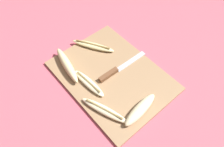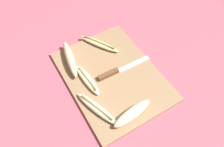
% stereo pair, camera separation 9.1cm
% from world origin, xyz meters
% --- Properties ---
extents(ground_plane, '(4.00, 4.00, 0.00)m').
position_xyz_m(ground_plane, '(0.00, 0.00, 0.00)').
color(ground_plane, '#C65160').
extents(cutting_board, '(0.49, 0.36, 0.01)m').
position_xyz_m(cutting_board, '(0.00, 0.00, 0.01)').
color(cutting_board, '#997551').
rests_on(cutting_board, ground_plane).
extents(knife, '(0.03, 0.25, 0.02)m').
position_xyz_m(knife, '(-0.00, 0.02, 0.02)').
color(knife, brown).
rests_on(knife, cutting_board).
extents(banana_bright_far, '(0.17, 0.05, 0.02)m').
position_xyz_m(banana_bright_far, '(-0.03, -0.10, 0.02)').
color(banana_bright_far, beige).
rests_on(banana_bright_far, cutting_board).
extents(banana_ripe_center, '(0.21, 0.07, 0.04)m').
position_xyz_m(banana_ripe_center, '(-0.15, -0.12, 0.03)').
color(banana_ripe_center, beige).
rests_on(banana_ripe_center, cutting_board).
extents(banana_mellow_near, '(0.19, 0.13, 0.02)m').
position_xyz_m(banana_mellow_near, '(-0.18, 0.04, 0.02)').
color(banana_mellow_near, beige).
rests_on(banana_mellow_near, cutting_board).
extents(banana_cream_curved, '(0.06, 0.17, 0.03)m').
position_xyz_m(banana_cream_curved, '(0.20, -0.03, 0.03)').
color(banana_cream_curved, beige).
rests_on(banana_cream_curved, cutting_board).
extents(banana_pale_long, '(0.20, 0.10, 0.02)m').
position_xyz_m(banana_pale_long, '(0.11, -0.13, 0.02)').
color(banana_pale_long, beige).
rests_on(banana_pale_long, cutting_board).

